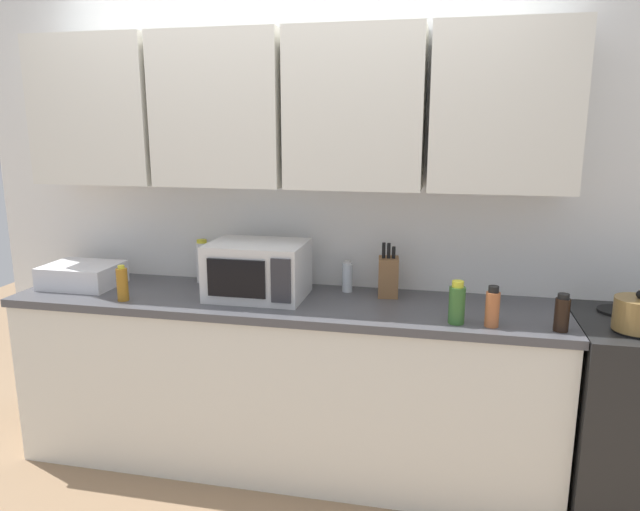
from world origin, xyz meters
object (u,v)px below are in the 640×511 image
at_px(microwave, 258,270).
at_px(bottle_spice_jar, 492,308).
at_px(knife_block, 388,276).
at_px(kettle, 638,314).
at_px(bottle_soy_dark, 562,313).
at_px(bottle_white_jar, 203,261).
at_px(bottle_clear_tall, 347,277).
at_px(bottle_amber_vinegar, 122,284).
at_px(bottle_green_oil, 457,304).
at_px(dish_rack, 82,275).

relative_size(microwave, bottle_spice_jar, 2.65).
xyz_separation_m(knife_block, bottle_spice_jar, (0.49, -0.37, -0.02)).
bearing_deg(microwave, kettle, -5.54).
bearing_deg(bottle_soy_dark, microwave, 171.47).
bearing_deg(kettle, bottle_white_jar, 169.90).
bearing_deg(bottle_clear_tall, microwave, -156.07).
height_order(bottle_amber_vinegar, bottle_green_oil, bottle_green_oil).
xyz_separation_m(bottle_soy_dark, bottle_spice_jar, (-0.28, -0.00, 0.01)).
height_order(knife_block, bottle_amber_vinegar, knife_block).
xyz_separation_m(knife_block, bottle_clear_tall, (-0.22, 0.04, -0.03)).
bearing_deg(dish_rack, bottle_clear_tall, 7.86).
bearing_deg(bottle_clear_tall, bottle_soy_dark, -22.15).
distance_m(knife_block, bottle_soy_dark, 0.85).
height_order(bottle_clear_tall, bottle_green_oil, bottle_green_oil).
bearing_deg(kettle, bottle_clear_tall, 164.60).
bearing_deg(bottle_clear_tall, bottle_white_jar, 178.64).
height_order(bottle_soy_dark, bottle_clear_tall, bottle_clear_tall).
xyz_separation_m(bottle_soy_dark, bottle_white_jar, (-1.80, 0.42, 0.04)).
xyz_separation_m(dish_rack, bottle_clear_tall, (1.42, 0.20, 0.02)).
xyz_separation_m(bottle_clear_tall, bottle_green_oil, (0.55, -0.39, 0.01)).
distance_m(kettle, bottle_white_jar, 2.14).
height_order(kettle, bottle_clear_tall, kettle).
bearing_deg(bottle_soy_dark, bottle_white_jar, 166.86).
height_order(dish_rack, bottle_white_jar, bottle_white_jar).
distance_m(bottle_soy_dark, bottle_clear_tall, 1.06).
bearing_deg(dish_rack, bottle_spice_jar, -5.59).
relative_size(knife_block, bottle_soy_dark, 1.70).
distance_m(kettle, bottle_spice_jar, 0.59).
xyz_separation_m(kettle, bottle_clear_tall, (-1.29, 0.36, -0.00)).
relative_size(kettle, bottle_soy_dark, 1.20).
height_order(bottle_soy_dark, bottle_spice_jar, bottle_spice_jar).
relative_size(kettle, bottle_clear_tall, 1.18).
xyz_separation_m(dish_rack, bottle_green_oil, (1.97, -0.20, 0.03)).
height_order(knife_block, bottle_soy_dark, knife_block).
xyz_separation_m(kettle, dish_rack, (-2.71, 0.16, -0.02)).
bearing_deg(dish_rack, microwave, 0.40).
bearing_deg(bottle_soy_dark, kettle, 8.34).
relative_size(dish_rack, bottle_spice_jar, 2.10).
bearing_deg(bottle_white_jar, dish_rack, -160.41).
bearing_deg(microwave, bottle_green_oil, -11.79).
height_order(microwave, knife_block, microwave).
xyz_separation_m(microwave, dish_rack, (-0.99, -0.01, -0.08)).
bearing_deg(bottle_spice_jar, knife_block, 142.91).
bearing_deg(bottle_soy_dark, bottle_clear_tall, 157.85).
relative_size(microwave, bottle_soy_dark, 2.93).
height_order(bottle_amber_vinegar, bottle_clear_tall, bottle_amber_vinegar).
distance_m(kettle, bottle_green_oil, 0.74).
distance_m(bottle_amber_vinegar, bottle_white_jar, 0.48).
relative_size(kettle, bottle_white_jar, 0.82).
bearing_deg(bottle_soy_dark, knife_block, 154.63).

